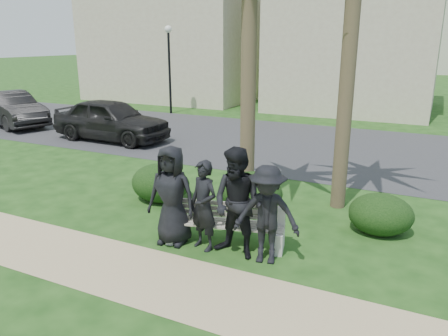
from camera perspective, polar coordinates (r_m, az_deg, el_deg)
The scene contains 18 objects.
ground at distance 8.35m, azimuth 0.87°, elevation -9.25°, with size 160.00×160.00×0.00m, color #183D11.
footpath at distance 6.96m, azimuth -5.66°, elevation -14.99°, with size 30.00×1.60×0.01m, color tan.
asphalt_street at distance 15.58m, azimuth 13.46°, elevation 2.54°, with size 160.00×8.00×0.01m, color #2D2D30.
stucco_bldg_left at distance 29.09m, azimuth -5.74°, elevation 16.42°, with size 10.40×8.40×7.30m.
stucco_bldg_right at distance 25.17m, azimuth 17.05°, elevation 15.83°, with size 8.40×8.40×7.30m.
street_lamp at distance 22.43m, azimuth -7.19°, elevation 14.57°, with size 0.36×0.36×4.29m.
park_bench at distance 8.01m, azimuth 0.24°, elevation -7.77°, with size 2.23×0.96×0.74m.
man_a at distance 7.94m, azimuth -6.84°, elevation -3.58°, with size 0.90×0.58×1.84m, color black.
man_b at distance 7.70m, azimuth -2.67°, elevation -4.93°, with size 0.60×0.39×1.63m, color black.
man_c at distance 7.37m, azimuth 1.83°, elevation -4.67°, with size 0.94×0.73×1.93m, color black.
man_d at distance 7.25m, azimuth 5.61°, elevation -6.11°, with size 1.09×0.63×1.69m, color black.
hedge_a at distance 10.38m, azimuth -7.52°, elevation -1.95°, with size 1.13×0.94×0.74m, color black.
hedge_b at distance 10.23m, azimuth -8.38°, elevation -1.80°, with size 1.38×1.14×0.90m, color black.
hedge_c at distance 9.51m, azimuth 3.53°, elevation -3.03°, with size 1.40×1.16×0.91m, color black.
hedge_e at distance 8.97m, azimuth 19.61°, elevation -5.77°, with size 1.15×0.95×0.75m, color black.
hedge_f at distance 9.01m, azimuth 19.83°, elevation -5.52°, with size 1.22×1.01×0.80m, color black.
car_a at distance 16.78m, azimuth -14.54°, elevation 6.13°, with size 1.82×4.53×1.54m, color black.
car_b at distance 21.20m, azimuth -26.04°, elevation 6.94°, with size 1.55×4.46×1.47m, color black.
Camera 1 is at (3.18, -6.82, 3.61)m, focal length 35.00 mm.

